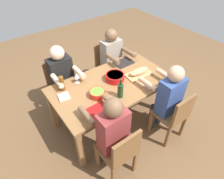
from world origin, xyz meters
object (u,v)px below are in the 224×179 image
at_px(chair_far_left, 175,115).
at_px(napkin_stack, 64,97).
at_px(chair_near_left, 107,63).
at_px(wine_bottle, 120,90).
at_px(serving_bowl_pasta, 115,77).
at_px(chair_near_right, 60,82).
at_px(chair_far_right, 120,152).
at_px(dining_table, 112,88).
at_px(cutting_board, 139,74).
at_px(diner_far_left, 167,96).
at_px(wine_glass, 76,76).
at_px(serving_bowl_salad, 97,93).
at_px(diner_far_right, 111,130).
at_px(diner_near_left, 113,57).
at_px(bread_loaf, 139,71).
at_px(beer_bottle, 62,84).
at_px(diner_near_right, 63,77).

relative_size(chair_far_left, napkin_stack, 6.07).
bearing_deg(chair_near_left, chair_far_left, 90.00).
bearing_deg(wine_bottle, serving_bowl_pasta, -116.27).
bearing_deg(chair_near_right, chair_far_right, 90.00).
xyz_separation_m(dining_table, chair_far_left, (-0.47, 0.81, -0.17)).
relative_size(chair_far_right, cutting_board, 2.12).
height_order(chair_near_left, chair_near_right, same).
distance_m(dining_table, chair_near_right, 0.95).
height_order(dining_table, diner_far_left, diner_far_left).
relative_size(serving_bowl_pasta, wine_glass, 1.63).
xyz_separation_m(serving_bowl_salad, napkin_stack, (0.37, -0.24, -0.04)).
distance_m(chair_far_left, diner_far_right, 0.99).
bearing_deg(diner_near_left, chair_near_left, -90.00).
xyz_separation_m(dining_table, diner_near_left, (-0.47, -0.62, 0.04)).
bearing_deg(bread_loaf, cutting_board, 0.00).
distance_m(chair_near_left, chair_far_left, 1.61).
bearing_deg(wine_glass, chair_near_right, -79.27).
relative_size(wine_bottle, wine_glass, 1.75).
height_order(chair_far_right, serving_bowl_salad, chair_far_right).
xyz_separation_m(bread_loaf, beer_bottle, (1.07, -0.36, 0.04)).
distance_m(serving_bowl_salad, wine_bottle, 0.31).
height_order(chair_far_left, wine_glass, wine_glass).
xyz_separation_m(bread_loaf, napkin_stack, (1.13, -0.22, -0.05)).
bearing_deg(beer_bottle, dining_table, 154.77).
xyz_separation_m(diner_near_right, beer_bottle, (0.14, 0.33, 0.15)).
distance_m(chair_far_left, diner_far_left, 0.28).
height_order(chair_far_left, diner_far_left, diner_far_left).
xyz_separation_m(wine_bottle, napkin_stack, (0.61, -0.43, -0.10)).
relative_size(serving_bowl_salad, beer_bottle, 0.93).
height_order(serving_bowl_pasta, cutting_board, serving_bowl_pasta).
bearing_deg(diner_near_right, napkin_stack, 66.70).
distance_m(chair_near_left, bread_loaf, 0.93).
bearing_deg(diner_far_left, dining_table, -52.62).
bearing_deg(chair_near_right, serving_bowl_salad, 100.30).
bearing_deg(bread_loaf, wine_bottle, 21.97).
xyz_separation_m(dining_table, cutting_board, (-0.45, 0.07, 0.09)).
bearing_deg(wine_glass, chair_far_right, 85.34).
relative_size(chair_far_right, beer_bottle, 3.86).
distance_m(chair_far_right, beer_bottle, 1.17).
relative_size(cutting_board, napkin_stack, 2.86).
xyz_separation_m(beer_bottle, wine_glass, (-0.24, -0.03, 0.01)).
height_order(serving_bowl_pasta, napkin_stack, serving_bowl_pasta).
bearing_deg(serving_bowl_pasta, chair_near_left, -117.02).
bearing_deg(diner_near_left, serving_bowl_salad, 42.33).
relative_size(diner_far_right, napkin_stack, 8.57).
xyz_separation_m(chair_near_left, diner_far_left, (-0.00, 1.43, 0.21)).
distance_m(diner_near_right, cutting_board, 1.15).
bearing_deg(beer_bottle, chair_far_right, 97.44).
distance_m(diner_near_left, serving_bowl_pasta, 0.70).
xyz_separation_m(chair_near_right, beer_bottle, (0.14, 0.51, 0.37)).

